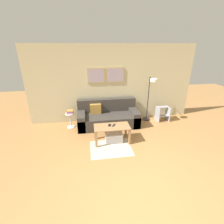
# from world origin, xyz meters

# --- Properties ---
(ground_plane) EXTENTS (16.00, 16.00, 0.00)m
(ground_plane) POSITION_xyz_m (0.00, 0.00, 0.00)
(ground_plane) COLOR #A87542
(wall_back) EXTENTS (5.60, 0.09, 2.55)m
(wall_back) POSITION_xyz_m (-0.00, 3.34, 1.28)
(wall_back) COLOR #C6BC93
(wall_back) RESTS_ON ground_plane
(area_rug) EXTENTS (1.06, 0.82, 0.01)m
(area_rug) POSITION_xyz_m (-0.35, 1.51, 0.00)
(area_rug) COLOR #C1B299
(area_rug) RESTS_ON ground_plane
(couch) EXTENTS (1.97, 0.88, 0.82)m
(couch) POSITION_xyz_m (-0.25, 2.89, 0.28)
(couch) COLOR #38332D
(couch) RESTS_ON ground_plane
(coffee_table) EXTENTS (0.96, 0.48, 0.47)m
(coffee_table) POSITION_xyz_m (-0.28, 1.83, 0.37)
(coffee_table) COLOR #997047
(coffee_table) RESTS_ON ground_plane
(storage_bin) EXTENTS (0.48, 0.35, 0.25)m
(storage_bin) POSITION_xyz_m (-0.22, 1.84, 0.13)
(storage_bin) COLOR #B2B2B7
(storage_bin) RESTS_ON ground_plane
(floor_lamp) EXTENTS (0.27, 0.57, 1.54)m
(floor_lamp) POSITION_xyz_m (1.18, 2.86, 1.07)
(floor_lamp) COLOR black
(floor_lamp) RESTS_ON ground_plane
(side_table) EXTENTS (0.29, 0.29, 0.48)m
(side_table) POSITION_xyz_m (-1.47, 2.89, 0.29)
(side_table) COLOR white
(side_table) RESTS_ON ground_plane
(book_stack) EXTENTS (0.25, 0.20, 0.10)m
(book_stack) POSITION_xyz_m (-1.45, 2.89, 0.54)
(book_stack) COLOR #B73333
(book_stack) RESTS_ON side_table
(remote_control) EXTENTS (0.11, 0.15, 0.02)m
(remote_control) POSITION_xyz_m (-0.22, 1.87, 0.48)
(remote_control) COLOR #232328
(remote_control) RESTS_ON coffee_table
(cell_phone) EXTENTS (0.09, 0.15, 0.01)m
(cell_phone) POSITION_xyz_m (-0.33, 1.90, 0.48)
(cell_phone) COLOR black
(cell_phone) RESTS_ON coffee_table
(step_stool) EXTENTS (0.42, 0.36, 0.49)m
(step_stool) POSITION_xyz_m (1.71, 2.92, 0.26)
(step_stool) COLOR #99999E
(step_stool) RESTS_ON ground_plane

